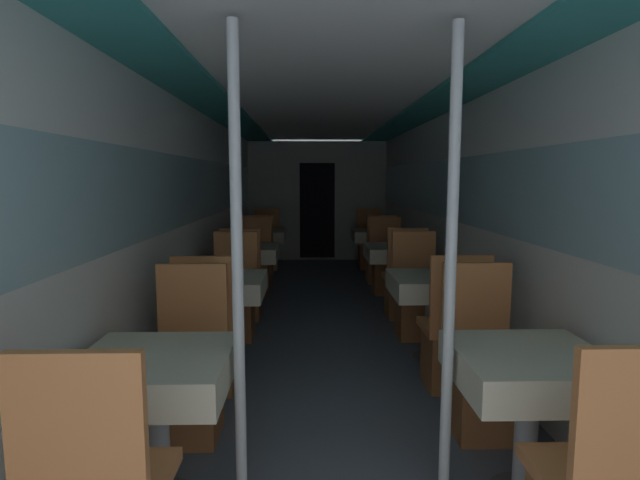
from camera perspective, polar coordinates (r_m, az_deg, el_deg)
wall_left at (r=5.21m, az=-13.69°, el=2.73°), size 0.05×10.26×2.16m
wall_right at (r=5.29m, az=14.44°, el=2.77°), size 0.05×10.26×2.16m
ceiling_panel at (r=5.13m, az=0.49°, el=15.00°), size 2.55×10.26×0.07m
bulkhead_far at (r=9.17m, az=-0.33°, el=4.43°), size 2.50×0.09×2.16m
dining_table_left_0 at (r=2.47m, az=-18.30°, el=-14.72°), size 0.67×0.67×0.71m
chair_left_far_0 at (r=3.11m, az=-14.79°, el=-15.78°), size 0.42×0.42×0.99m
support_pole_left_0 at (r=2.25m, az=-9.41°, el=-3.68°), size 0.05×0.05×2.16m
dining_table_left_1 at (r=4.17m, az=-11.02°, el=-5.58°), size 0.67×0.67×0.71m
chair_left_near_1 at (r=3.68m, az=-12.49°, el=-12.06°), size 0.42×0.42×0.99m
chair_left_far_1 at (r=4.80m, az=-9.75°, el=-7.46°), size 0.42×0.42×0.99m
dining_table_left_2 at (r=5.93m, az=-8.10°, el=-1.76°), size 0.67×0.67×0.71m
chair_left_near_2 at (r=5.41m, az=-8.78°, el=-5.80°), size 0.42×0.42×0.99m
chair_left_far_2 at (r=6.56m, az=-7.45°, el=-3.50°), size 0.42×0.42×0.99m
dining_table_left_3 at (r=7.72m, az=-6.52°, el=0.30°), size 0.67×0.67×0.71m
chair_left_near_3 at (r=7.18m, az=-6.92°, el=-2.58°), size 0.42×0.42×0.99m
chair_left_far_3 at (r=8.34m, az=-6.13°, el=-1.22°), size 0.42×0.42×0.99m
dining_table_right_0 at (r=2.58m, az=22.79°, el=-13.97°), size 0.67×0.67×0.71m
chair_right_far_0 at (r=3.20m, az=18.05°, el=-15.25°), size 0.42×0.42×0.99m
support_pole_right_0 at (r=2.32m, az=14.68°, el=-3.50°), size 0.05×0.05×2.16m
dining_table_right_1 at (r=4.23m, az=12.72°, el=-5.42°), size 0.67×0.67×0.71m
chair_right_near_1 at (r=3.76m, az=14.83°, el=-11.74°), size 0.42×0.42×0.99m
chair_right_far_1 at (r=4.86m, az=10.93°, el=-7.31°), size 0.42×0.42×0.99m
dining_table_right_2 at (r=5.98m, az=8.52°, el=-1.70°), size 0.67×0.67×0.71m
chair_right_near_2 at (r=5.46m, az=9.53°, el=-5.69°), size 0.42×0.42×0.99m
chair_right_far_2 at (r=6.60m, az=7.60°, el=-3.43°), size 0.42×0.42×0.99m
dining_table_right_3 at (r=7.75m, az=6.24°, el=0.34°), size 0.67×0.67×0.71m
chair_right_near_3 at (r=7.21m, az=6.83°, el=-2.53°), size 0.42×0.42×0.99m
chair_right_far_3 at (r=8.38m, az=5.69°, el=-1.18°), size 0.42×0.42×0.99m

